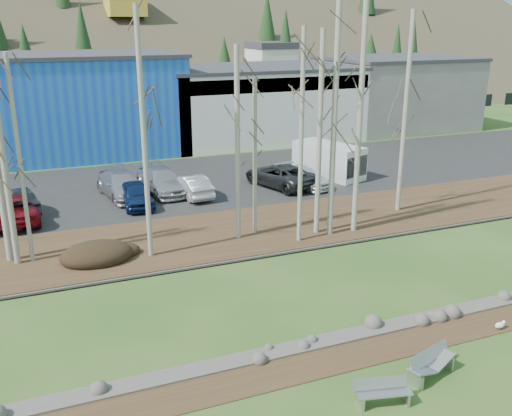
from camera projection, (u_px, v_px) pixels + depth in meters
name	position (u px, v px, depth m)	size (l,w,h in m)	color
ground	(369.00, 394.00, 17.33)	(200.00, 200.00, 0.00)	#264918
dirt_strip	(334.00, 358.00, 19.18)	(80.00, 1.80, 0.03)	#382616
near_bank_rocks	(320.00, 343.00, 20.06)	(80.00, 0.80, 0.50)	#47423D
river	(273.00, 294.00, 23.67)	(80.00, 8.00, 0.90)	black
far_bank_rocks	(239.00, 258.00, 27.28)	(80.00, 0.80, 0.46)	#47423D
far_bank	(218.00, 235.00, 30.07)	(80.00, 7.00, 0.15)	#382616
parking_lot	(169.00, 185.00, 39.32)	(80.00, 14.00, 0.14)	black
building_blue	(57.00, 104.00, 48.21)	(20.40, 12.24, 8.30)	#2165B6
building_white	(254.00, 102.00, 54.88)	(18.36, 12.24, 6.80)	silver
building_grey	(394.00, 92.00, 60.55)	(14.28, 12.24, 7.30)	slate
bench_intact	(382.00, 392.00, 16.77)	(1.72, 0.86, 0.83)	#A0A2A5
bench_damaged	(430.00, 364.00, 18.11)	(2.00, 1.13, 0.85)	#A0A2A5
seagull	(500.00, 325.00, 20.91)	(0.48, 0.22, 0.34)	gold
dirt_mound	(97.00, 254.00, 26.58)	(3.36, 2.38, 0.66)	black
birch_0	(4.00, 163.00, 24.90)	(0.27, 0.27, 9.52)	#A9A398
birch_1	(20.00, 162.00, 25.19)	(0.19, 0.19, 9.45)	#A9A398
birch_3	(144.00, 138.00, 25.48)	(0.24, 0.24, 11.38)	#A9A398
birch_4	(238.00, 146.00, 28.04)	(0.26, 0.26, 9.64)	#A9A398
birch_5	(255.00, 158.00, 28.93)	(0.22, 0.22, 8.06)	#A9A398
birch_6	(301.00, 139.00, 27.50)	(0.22, 0.22, 10.47)	#A9A398
birch_7	(334.00, 122.00, 28.20)	(0.29, 0.29, 11.78)	#A9A398
birch_8	(320.00, 136.00, 28.64)	(0.26, 0.26, 10.36)	#A9A398
birch_9	(405.00, 115.00, 32.12)	(0.27, 0.27, 11.28)	#A9A398
birch_10	(360.00, 120.00, 28.73)	(0.29, 0.29, 11.78)	#A9A398
car_1	(14.00, 201.00, 33.00)	(1.57, 4.49, 1.48)	black
car_2	(11.00, 208.00, 31.75)	(2.58, 5.59, 1.55)	maroon
car_3	(162.00, 181.00, 37.08)	(2.20, 5.40, 1.57)	#919298
car_4	(136.00, 194.00, 34.37)	(1.71, 4.24, 1.45)	#0F214B
car_5	(192.00, 186.00, 36.28)	(1.49, 4.28, 1.41)	#B8B9BB
car_6	(280.00, 175.00, 38.46)	(2.54, 5.50, 1.53)	#292A2C
car_7	(304.00, 177.00, 38.49)	(1.83, 4.50, 1.31)	silver
car_9	(122.00, 185.00, 36.15)	(2.20, 5.40, 1.57)	#919298
van_white	(331.00, 161.00, 40.84)	(3.76, 5.73, 2.32)	white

